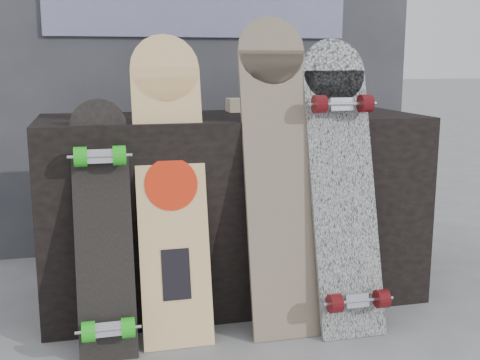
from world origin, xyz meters
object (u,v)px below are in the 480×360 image
object	(u,v)px
longboard_geisha	(171,180)
longboard_celtic	(278,166)
longboard_cascadia	(343,180)
skateboard_dark	(103,225)
vendor_table	(233,207)

from	to	relation	value
longboard_geisha	longboard_celtic	xyz separation A→B (m)	(0.40, -0.03, 0.04)
longboard_geisha	longboard_cascadia	world-z (taller)	longboard_geisha
longboard_celtic	longboard_cascadia	distance (m)	0.26
longboard_geisha	skateboard_dark	world-z (taller)	longboard_geisha
vendor_table	longboard_celtic	world-z (taller)	longboard_celtic
longboard_celtic	skateboard_dark	world-z (taller)	longboard_celtic
vendor_table	skateboard_dark	world-z (taller)	skateboard_dark
longboard_celtic	longboard_geisha	bearing A→B (deg)	176.39
vendor_table	longboard_celtic	bearing A→B (deg)	-73.57
longboard_geisha	vendor_table	bearing A→B (deg)	44.95
longboard_geisha	skateboard_dark	distance (m)	0.29
longboard_cascadia	skateboard_dark	bearing A→B (deg)	179.86
vendor_table	longboard_geisha	size ratio (longest dim) A/B	1.42
vendor_table	longboard_geisha	world-z (taller)	longboard_geisha
vendor_table	longboard_geisha	bearing A→B (deg)	-135.05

